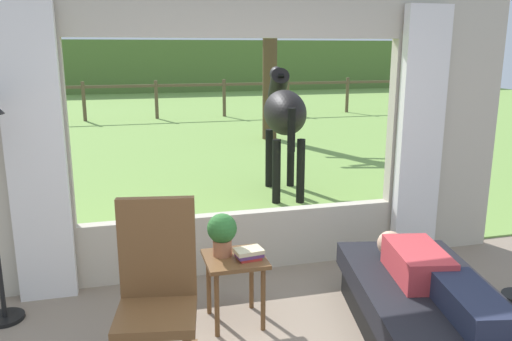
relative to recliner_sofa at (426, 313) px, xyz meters
The scene contains 14 objects.
back_wall_with_window 2.07m from the recliner_sofa, 121.54° to the left, with size 5.20×0.12×2.55m.
curtain_panel_left 3.13m from the recliner_sofa, 152.13° to the left, with size 0.44×0.10×2.40m, color silver.
curtain_panel_right 1.86m from the recliner_sofa, 61.66° to the left, with size 0.44×0.10×2.40m, color silver.
outdoor_pasture_lawn 12.47m from the recliner_sofa, 94.32° to the left, with size 36.00×21.68×0.02m, color #759E47.
distant_hill_ridge 22.31m from the recliner_sofa, 92.42° to the left, with size 36.00×2.00×2.40m, color #557335.
recliner_sofa is the anchor object (origin of this frame).
reclining_person 0.31m from the recliner_sofa, 90.00° to the right, with size 0.45×1.43×0.22m.
rocking_chair 1.85m from the recliner_sofa, behind, with size 0.57×0.75×1.12m.
side_table 1.38m from the recliner_sofa, 153.67° to the left, with size 0.44×0.44×0.52m.
potted_plant 1.54m from the recliner_sofa, 152.96° to the left, with size 0.22×0.22×0.32m.
book_stack 1.30m from the recliner_sofa, 154.24° to the left, with size 0.22×0.17×0.08m.
horse 3.97m from the recliner_sofa, 87.07° to the left, with size 0.76×1.82×1.73m.
pasture_tree 8.46m from the recliner_sofa, 81.30° to the left, with size 1.60×0.96×3.89m.
pasture_fence_line 12.33m from the recliner_sofa, 94.37° to the left, with size 16.10×0.10×1.10m.
Camera 1 is at (-1.04, -2.09, 2.01)m, focal length 35.89 mm.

